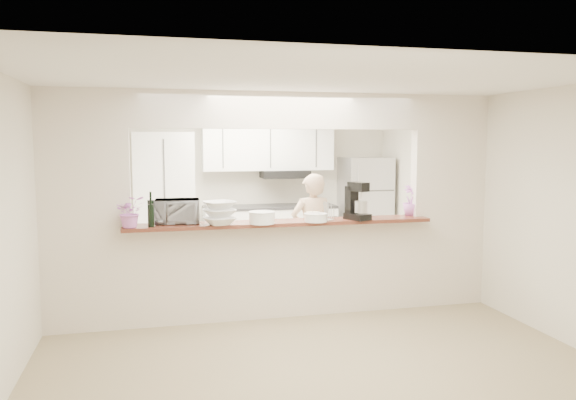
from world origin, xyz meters
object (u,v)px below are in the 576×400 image
object	(u,v)px
person	(312,234)
toaster_oven	(177,211)
refrigerator	(365,209)
stand_mixer	(357,203)

from	to	relation	value
person	toaster_oven	bearing A→B (deg)	21.77
refrigerator	toaster_oven	bearing A→B (deg)	-140.69
toaster_oven	stand_mixer	bearing A→B (deg)	-1.41
refrigerator	person	world-z (taller)	refrigerator
toaster_oven	person	xyz separation A→B (m)	(1.74, 0.83, -0.45)
refrigerator	toaster_oven	xyz separation A→B (m)	(-3.18, -2.60, 0.37)
refrigerator	person	xyz separation A→B (m)	(-1.43, -1.77, -0.08)
stand_mixer	person	world-z (taller)	person
stand_mixer	person	bearing A→B (deg)	102.56
refrigerator	person	size ratio (longest dim) A/B	1.10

